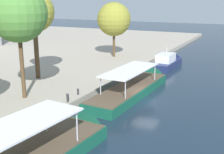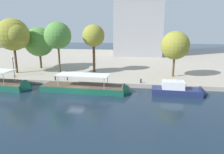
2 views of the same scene
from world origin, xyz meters
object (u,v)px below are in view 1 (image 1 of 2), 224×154
object	(u,v)px
mooring_bollard_0	(131,65)
mooring_bollard_1	(68,97)
tour_boat_1	(134,90)
tree_1	(19,12)
motor_yacht_2	(168,63)
tree_2	(32,12)
mooring_bollard_2	(78,91)
tree_0	(115,19)

from	to	relation	value
mooring_bollard_0	mooring_bollard_1	world-z (taller)	mooring_bollard_1
tour_boat_1	tree_1	bearing A→B (deg)	138.94
tour_boat_1	motor_yacht_2	bearing A→B (deg)	3.71
mooring_bollard_1	tree_1	size ratio (longest dim) A/B	0.08
tour_boat_1	tree_2	bearing A→B (deg)	101.69
tour_boat_1	mooring_bollard_2	distance (m)	6.55
motor_yacht_2	tree_2	distance (m)	21.71
tour_boat_1	tree_0	xyz separation A→B (m)	(14.49, 9.58, 6.66)
tree_0	tree_1	distance (m)	22.95
tour_boat_1	tree_2	distance (m)	14.73
mooring_bollard_1	mooring_bollard_2	bearing A→B (deg)	8.70
mooring_bollard_1	motor_yacht_2	bearing A→B (deg)	-7.99
mooring_bollard_2	tree_2	world-z (taller)	tree_2
tree_1	tree_2	world-z (taller)	tree_1
mooring_bollard_2	tree_2	bearing A→B (deg)	68.68
tree_1	motor_yacht_2	bearing A→B (deg)	-17.84
tour_boat_1	mooring_bollard_1	distance (m)	8.28
mooring_bollard_2	tree_1	bearing A→B (deg)	128.21
mooring_bollard_2	tree_2	distance (m)	11.54
mooring_bollard_1	tree_2	xyz separation A→B (m)	(5.40, 8.49, 7.43)
mooring_bollard_1	tree_0	bearing A→B (deg)	15.46
motor_yacht_2	tree_0	xyz separation A→B (m)	(0.00, 9.14, 6.39)
tour_boat_1	tree_0	world-z (taller)	tree_0
tree_2	mooring_bollard_1	bearing A→B (deg)	-122.42
tree_0	tree_2	xyz separation A→B (m)	(-16.54, 2.43, 1.62)
mooring_bollard_2	mooring_bollard_0	bearing A→B (deg)	0.24
mooring_bollard_1	tree_1	distance (m)	8.78
mooring_bollard_2	tour_boat_1	bearing A→B (deg)	-36.34
tree_0	tree_2	size ratio (longest dim) A/B	0.87
mooring_bollard_0	mooring_bollard_1	size ratio (longest dim) A/B	0.96
motor_yacht_2	tree_0	size ratio (longest dim) A/B	0.96
motor_yacht_2	tree_1	distance (m)	25.33
mooring_bollard_2	tree_0	distance (m)	21.37
tour_boat_1	tree_1	size ratio (longest dim) A/B	1.41
mooring_bollard_1	tree_0	xyz separation A→B (m)	(21.94, 6.07, 5.81)
mooring_bollard_1	mooring_bollard_2	distance (m)	2.24
tour_boat_1	mooring_bollard_0	distance (m)	9.19
motor_yacht_2	mooring_bollard_0	size ratio (longest dim) A/B	10.89
mooring_bollard_2	tree_2	xyz separation A→B (m)	(3.18, 8.16, 7.52)
motor_yacht_2	mooring_bollard_2	size ratio (longest dim) A/B	13.15
motor_yacht_2	tree_2	size ratio (longest dim) A/B	0.84
mooring_bollard_1	mooring_bollard_2	size ratio (longest dim) A/B	1.26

